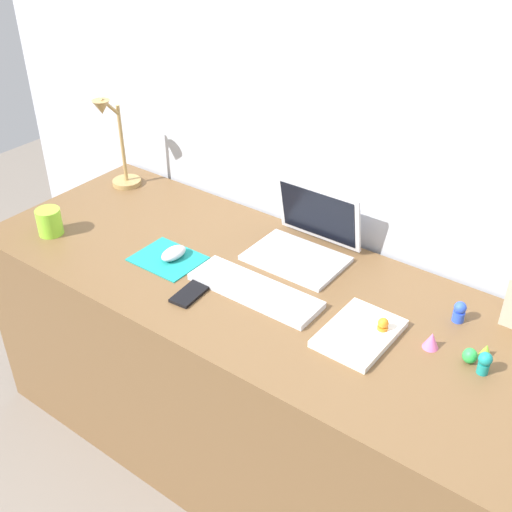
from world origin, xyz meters
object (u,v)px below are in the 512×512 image
(desk_lamp, at_px, (116,146))
(notebook_pad, at_px, (359,333))
(toy_figurine_blue, at_px, (459,312))
(laptop, at_px, (306,239))
(cell_phone, at_px, (191,293))
(mouse, at_px, (174,253))
(keyboard, at_px, (255,290))
(toy_figurine_teal, at_px, (485,362))
(coffee_mug, at_px, (49,222))
(toy_figurine_orange, at_px, (382,327))
(toy_figurine_pink, at_px, (431,340))
(toy_figurine_lime, at_px, (486,350))
(toy_figurine_green, at_px, (470,356))

(desk_lamp, height_order, notebook_pad, desk_lamp)
(notebook_pad, bearing_deg, toy_figurine_blue, 51.01)
(laptop, xyz_separation_m, cell_phone, (-0.15, -0.39, -0.05))
(mouse, bearing_deg, keyboard, 0.91)
(toy_figurine_teal, bearing_deg, desk_lamp, 173.28)
(laptop, relative_size, mouse, 3.12)
(coffee_mug, bearing_deg, mouse, 16.67)
(coffee_mug, bearing_deg, desk_lamp, 99.94)
(desk_lamp, bearing_deg, toy_figurine_orange, -9.17)
(toy_figurine_orange, bearing_deg, notebook_pad, -139.95)
(cell_phone, bearing_deg, mouse, 141.85)
(toy_figurine_blue, distance_m, toy_figurine_orange, 0.23)
(laptop, relative_size, desk_lamp, 0.82)
(cell_phone, bearing_deg, toy_figurine_pink, 12.13)
(keyboard, xyz_separation_m, toy_figurine_teal, (0.65, 0.07, 0.02))
(mouse, height_order, toy_figurine_lime, mouse)
(mouse, height_order, toy_figurine_teal, toy_figurine_teal)
(desk_lamp, distance_m, toy_figurine_lime, 1.47)
(coffee_mug, bearing_deg, toy_figurine_green, 9.36)
(notebook_pad, relative_size, toy_figurine_blue, 3.84)
(toy_figurine_orange, bearing_deg, coffee_mug, -170.74)
(notebook_pad, xyz_separation_m, toy_figurine_green, (0.27, 0.08, 0.01))
(toy_figurine_teal, height_order, toy_figurine_orange, toy_figurine_teal)
(keyboard, relative_size, toy_figurine_orange, 7.36)
(toy_figurine_lime, bearing_deg, toy_figurine_pink, -157.12)
(laptop, bearing_deg, keyboard, -90.06)
(keyboard, distance_m, toy_figurine_orange, 0.39)
(laptop, height_order, coffee_mug, laptop)
(notebook_pad, distance_m, toy_figurine_green, 0.28)
(toy_figurine_lime, bearing_deg, toy_figurine_teal, -76.21)
(keyboard, xyz_separation_m, toy_figurine_green, (0.61, 0.09, 0.01))
(mouse, distance_m, toy_figurine_orange, 0.70)
(toy_figurine_orange, bearing_deg, laptop, 149.93)
(toy_figurine_teal, bearing_deg, cell_phone, -166.82)
(mouse, xyz_separation_m, toy_figurine_lime, (0.95, 0.14, -0.00))
(notebook_pad, xyz_separation_m, toy_figurine_orange, (0.05, 0.04, 0.02))
(cell_phone, relative_size, toy_figurine_green, 3.06)
(keyboard, relative_size, mouse, 4.27)
(mouse, xyz_separation_m, toy_figurine_orange, (0.70, 0.05, 0.01))
(toy_figurine_lime, bearing_deg, notebook_pad, -157.09)
(toy_figurine_green, relative_size, toy_figurine_lime, 1.18)
(coffee_mug, xyz_separation_m, toy_figurine_lime, (1.39, 0.27, -0.03))
(coffee_mug, xyz_separation_m, toy_figurine_pink, (1.27, 0.22, -0.02))
(toy_figurine_pink, distance_m, toy_figurine_orange, 0.13)
(laptop, distance_m, mouse, 0.42)
(desk_lamp, relative_size, toy_figurine_lime, 10.22)
(laptop, xyz_separation_m, toy_figurine_lime, (0.64, -0.14, -0.04))
(laptop, distance_m, toy_figurine_green, 0.64)
(toy_figurine_blue, bearing_deg, toy_figurine_teal, -51.85)
(notebook_pad, height_order, toy_figurine_teal, toy_figurine_teal)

